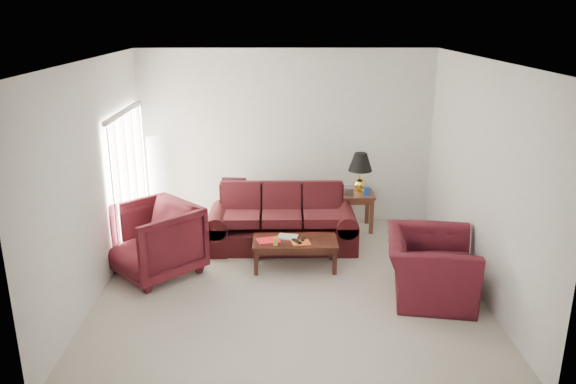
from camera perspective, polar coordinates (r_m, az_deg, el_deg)
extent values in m
plane|color=beige|center=(7.80, 0.10, -9.28)|extent=(5.00, 5.00, 0.00)
cube|color=silver|center=(8.91, -15.81, 0.99)|extent=(0.10, 2.00, 2.16)
cube|color=black|center=(9.44, -5.50, 0.25)|extent=(0.41, 0.23, 0.42)
cube|color=silver|center=(9.35, 6.25, -0.01)|extent=(0.15, 0.10, 0.14)
cylinder|color=blue|center=(9.43, 7.99, 0.08)|extent=(0.12, 0.12, 0.14)
cube|color=silver|center=(9.72, 6.02, 0.73)|extent=(0.14, 0.17, 0.05)
imported|color=#3D0E14|center=(8.10, -13.48, -4.79)|extent=(1.56, 1.56, 1.02)
imported|color=#3E0E17|center=(7.54, 14.21, -7.38)|extent=(1.31, 1.44, 0.82)
cube|color=red|center=(8.07, -2.00, -4.94)|extent=(0.37, 0.31, 0.02)
cube|color=white|center=(8.20, -0.05, -4.56)|extent=(0.32, 0.27, 0.02)
cube|color=orange|center=(8.00, 1.34, -5.16)|extent=(0.28, 0.23, 0.01)
cube|color=black|center=(7.99, 0.88, -5.02)|extent=(0.14, 0.19, 0.02)
cube|color=black|center=(8.09, 1.58, -4.76)|extent=(0.07, 0.16, 0.02)
cylinder|color=gold|center=(7.92, -1.26, -5.05)|extent=(0.07, 0.07, 0.11)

